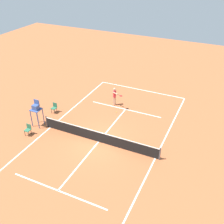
# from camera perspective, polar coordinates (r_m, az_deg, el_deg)

# --- Properties ---
(ground_plane) EXTENTS (60.00, 60.00, 0.00)m
(ground_plane) POSITION_cam_1_polar(r_m,az_deg,el_deg) (21.21, -2.88, -6.34)
(ground_plane) COLOR #AD5933
(court_lines) EXTENTS (9.36, 20.14, 0.01)m
(court_lines) POSITION_cam_1_polar(r_m,az_deg,el_deg) (21.21, -2.88, -6.34)
(court_lines) COLOR white
(court_lines) RESTS_ON ground
(tennis_net) EXTENTS (9.96, 0.10, 1.07)m
(tennis_net) POSITION_cam_1_polar(r_m,az_deg,el_deg) (20.91, -2.92, -5.27)
(tennis_net) COLOR #4C4C51
(tennis_net) RESTS_ON ground
(player_serving) EXTENTS (1.22, 0.93, 1.83)m
(player_serving) POSITION_cam_1_polar(r_m,az_deg,el_deg) (25.48, 0.60, 3.63)
(player_serving) COLOR #D8A884
(player_serving) RESTS_ON ground
(tennis_ball) EXTENTS (0.07, 0.07, 0.07)m
(tennis_ball) POSITION_cam_1_polar(r_m,az_deg,el_deg) (24.81, 0.99, -0.03)
(tennis_ball) COLOR #CCE033
(tennis_ball) RESTS_ON ground
(umpire_chair) EXTENTS (0.80, 0.80, 2.41)m
(umpire_chair) POSITION_cam_1_polar(r_m,az_deg,el_deg) (23.09, -15.88, 0.60)
(umpire_chair) COLOR #38518C
(umpire_chair) RESTS_ON ground
(courtside_chair_near) EXTENTS (0.44, 0.46, 0.95)m
(courtside_chair_near) POSITION_cam_1_polar(r_m,az_deg,el_deg) (22.68, -17.47, -3.50)
(courtside_chair_near) COLOR #262626
(courtside_chair_near) RESTS_ON ground
(courtside_chair_mid) EXTENTS (0.44, 0.46, 0.95)m
(courtside_chair_mid) POSITION_cam_1_polar(r_m,az_deg,el_deg) (25.14, -12.21, 0.98)
(courtside_chair_mid) COLOR #262626
(courtside_chair_mid) RESTS_ON ground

